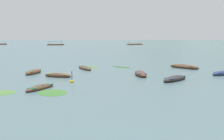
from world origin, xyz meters
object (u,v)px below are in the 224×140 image
(ferry_0, at_px, (56,44))
(rowboat_4, at_px, (175,79))
(ferry_2, at_px, (0,44))
(mooring_buoy, at_px, (72,81))
(rowboat_7, at_px, (85,68))
(rowboat_0, at_px, (184,67))
(rowboat_6, at_px, (34,72))
(rowboat_5, at_px, (224,73))
(rowboat_2, at_px, (141,74))
(rowboat_1, at_px, (58,75))
(rowboat_3, at_px, (40,87))
(ferry_1, at_px, (135,44))

(ferry_0, bearing_deg, rowboat_4, -79.35)
(ferry_2, relative_size, mooring_buoy, 7.37)
(rowboat_7, bearing_deg, ferry_0, 97.81)
(rowboat_0, distance_m, mooring_buoy, 17.44)
(rowboat_4, bearing_deg, rowboat_7, 129.91)
(rowboat_6, bearing_deg, ferry_2, 108.68)
(mooring_buoy, bearing_deg, rowboat_5, 10.73)
(rowboat_2, bearing_deg, rowboat_1, 179.88)
(rowboat_7, bearing_deg, ferry_2, 111.08)
(rowboat_2, bearing_deg, mooring_buoy, -153.73)
(rowboat_5, bearing_deg, ferry_0, 103.55)
(rowboat_6, xyz_separation_m, rowboat_7, (5.80, 3.80, -0.03))
(rowboat_0, relative_size, rowboat_1, 1.43)
(rowboat_0, bearing_deg, rowboat_2, -140.31)
(rowboat_3, xyz_separation_m, mooring_buoy, (2.36, 2.67, -0.02))
(rowboat_3, xyz_separation_m, rowboat_4, (12.04, 2.74, 0.05))
(rowboat_0, xyz_separation_m, rowboat_4, (-4.85, -9.58, -0.02))
(rowboat_7, bearing_deg, rowboat_0, -2.46)
(rowboat_0, height_order, mooring_buoy, mooring_buoy)
(ferry_2, bearing_deg, ferry_0, -26.95)
(ferry_0, bearing_deg, ferry_1, 4.80)
(rowboat_7, bearing_deg, rowboat_1, -112.75)
(rowboat_4, distance_m, ferry_2, 172.86)
(rowboat_4, distance_m, ferry_1, 145.98)
(rowboat_1, xyz_separation_m, rowboat_6, (-3.00, 2.89, 0.02))
(rowboat_5, distance_m, mooring_buoy, 16.63)
(rowboat_6, bearing_deg, rowboat_4, -23.95)
(rowboat_0, xyz_separation_m, rowboat_3, (-16.89, -12.32, -0.07))
(rowboat_0, height_order, rowboat_6, rowboat_0)
(rowboat_1, bearing_deg, rowboat_3, -96.83)
(rowboat_1, distance_m, rowboat_4, 11.81)
(rowboat_2, distance_m, ferry_0, 138.01)
(rowboat_1, relative_size, rowboat_3, 0.97)
(rowboat_5, height_order, rowboat_6, rowboat_5)
(rowboat_3, bearing_deg, ferry_0, 95.69)
(rowboat_5, bearing_deg, mooring_buoy, -169.27)
(rowboat_0, distance_m, ferry_0, 133.49)
(rowboat_6, relative_size, ferry_1, 0.31)
(rowboat_1, relative_size, ferry_2, 0.38)
(rowboat_0, relative_size, rowboat_3, 1.39)
(rowboat_2, height_order, ferry_2, ferry_2)
(rowboat_2, xyz_separation_m, rowboat_5, (9.20, -0.43, -0.02))
(rowboat_2, xyz_separation_m, mooring_buoy, (-7.13, -3.52, -0.09))
(ferry_1, bearing_deg, rowboat_7, -104.26)
(ferry_0, xyz_separation_m, ferry_1, (51.69, 4.34, -0.00))
(rowboat_1, bearing_deg, ferry_0, 96.26)
(rowboat_4, bearing_deg, rowboat_0, 63.14)
(ferry_1, bearing_deg, ferry_0, -175.20)
(rowboat_4, bearing_deg, rowboat_5, 24.36)
(rowboat_1, height_order, mooring_buoy, mooring_buoy)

